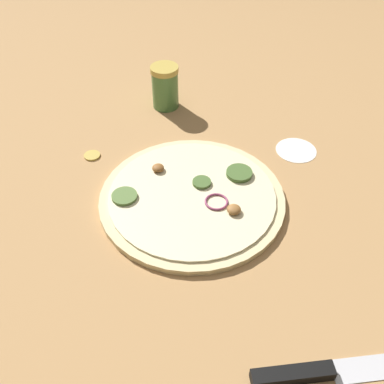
% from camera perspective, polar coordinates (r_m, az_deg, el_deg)
% --- Properties ---
extents(ground_plane, '(3.00, 3.00, 0.00)m').
position_cam_1_polar(ground_plane, '(0.80, 0.00, -1.11)').
color(ground_plane, tan).
extents(pizza, '(0.33, 0.33, 0.03)m').
position_cam_1_polar(pizza, '(0.80, 0.03, -0.68)').
color(pizza, beige).
rests_on(pizza, ground_plane).
extents(knife, '(0.13, 0.31, 0.02)m').
position_cam_1_polar(knife, '(0.64, 17.12, -20.90)').
color(knife, silver).
rests_on(knife, ground_plane).
extents(spice_jar, '(0.06, 0.06, 0.10)m').
position_cam_1_polar(spice_jar, '(1.02, -3.43, 13.21)').
color(spice_jar, '#4C7F42').
rests_on(spice_jar, ground_plane).
extents(loose_cap, '(0.03, 0.03, 0.01)m').
position_cam_1_polar(loose_cap, '(0.92, -12.59, 4.64)').
color(loose_cap, gold).
rests_on(loose_cap, ground_plane).
extents(flour_patch, '(0.08, 0.08, 0.00)m').
position_cam_1_polar(flour_patch, '(0.94, 13.08, 5.21)').
color(flour_patch, white).
rests_on(flour_patch, ground_plane).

